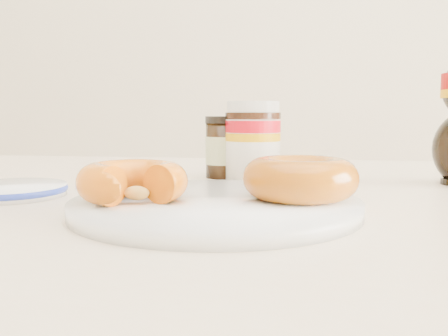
# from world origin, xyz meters

# --- Properties ---
(dining_table) EXTENTS (1.40, 0.90, 0.75)m
(dining_table) POSITION_xyz_m (0.00, 0.10, 0.67)
(dining_table) COLOR beige
(dining_table) RESTS_ON ground
(plate) EXTENTS (0.26, 0.26, 0.01)m
(plate) POSITION_xyz_m (-0.07, 0.01, 0.76)
(plate) COLOR white
(plate) RESTS_ON dining_table
(donut_bitten) EXTENTS (0.13, 0.13, 0.03)m
(donut_bitten) POSITION_xyz_m (-0.14, -0.01, 0.78)
(donut_bitten) COLOR #C9770B
(donut_bitten) RESTS_ON plate
(donut_whole) EXTENTS (0.12, 0.12, 0.04)m
(donut_whole) POSITION_xyz_m (0.01, 0.02, 0.78)
(donut_whole) COLOR #935B09
(donut_whole) RESTS_ON plate
(nutella_jar) EXTENTS (0.07, 0.07, 0.10)m
(nutella_jar) POSITION_xyz_m (-0.05, 0.24, 0.81)
(nutella_jar) COLOR white
(nutella_jar) RESTS_ON dining_table
(dark_jar) EXTENTS (0.05, 0.05, 0.08)m
(dark_jar) POSITION_xyz_m (-0.10, 0.25, 0.79)
(dark_jar) COLOR black
(dark_jar) RESTS_ON dining_table
(blue_rim_saucer) EXTENTS (0.12, 0.12, 0.01)m
(blue_rim_saucer) POSITION_xyz_m (-0.30, 0.06, 0.76)
(blue_rim_saucer) COLOR white
(blue_rim_saucer) RESTS_ON dining_table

